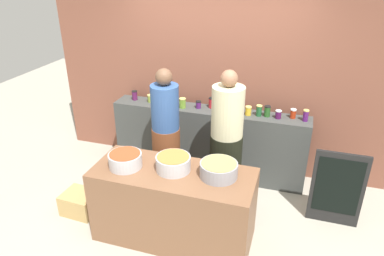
# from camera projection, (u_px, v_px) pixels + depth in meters

# --- Properties ---
(ground) EXTENTS (12.00, 12.00, 0.00)m
(ground) POSITION_uv_depth(u_px,v_px,m) (183.00, 218.00, 4.32)
(ground) COLOR #A49D8D
(storefront_wall) EXTENTS (4.80, 0.12, 3.00)m
(storefront_wall) POSITION_uv_depth(u_px,v_px,m) (216.00, 66.00, 4.92)
(storefront_wall) COLOR brown
(storefront_wall) RESTS_ON ground
(display_shelf) EXTENTS (2.70, 0.36, 0.99)m
(display_shelf) POSITION_uv_depth(u_px,v_px,m) (208.00, 142.00, 5.05)
(display_shelf) COLOR #3C403E
(display_shelf) RESTS_ON ground
(prep_table) EXTENTS (1.70, 0.70, 0.84)m
(prep_table) POSITION_uv_depth(u_px,v_px,m) (174.00, 205.00, 3.88)
(prep_table) COLOR brown
(prep_table) RESTS_ON ground
(preserve_jar_0) EXTENTS (0.08, 0.08, 0.14)m
(preserve_jar_0) POSITION_uv_depth(u_px,v_px,m) (135.00, 95.00, 5.14)
(preserve_jar_0) COLOR #521944
(preserve_jar_0) RESTS_ON display_shelf
(preserve_jar_1) EXTENTS (0.08, 0.08, 0.11)m
(preserve_jar_1) POSITION_uv_depth(u_px,v_px,m) (150.00, 98.00, 5.07)
(preserve_jar_1) COLOR olive
(preserve_jar_1) RESTS_ON display_shelf
(preserve_jar_2) EXTENTS (0.09, 0.09, 0.11)m
(preserve_jar_2) POSITION_uv_depth(u_px,v_px,m) (159.00, 100.00, 5.02)
(preserve_jar_2) COLOR orange
(preserve_jar_2) RESTS_ON display_shelf
(preserve_jar_3) EXTENTS (0.09, 0.09, 0.11)m
(preserve_jar_3) POSITION_uv_depth(u_px,v_px,m) (169.00, 101.00, 4.98)
(preserve_jar_3) COLOR #2E4D29
(preserve_jar_3) RESTS_ON display_shelf
(preserve_jar_4) EXTENTS (0.09, 0.09, 0.14)m
(preserve_jar_4) POSITION_uv_depth(u_px,v_px,m) (183.00, 103.00, 4.87)
(preserve_jar_4) COLOR olive
(preserve_jar_4) RESTS_ON display_shelf
(preserve_jar_5) EXTENTS (0.07, 0.07, 0.10)m
(preserve_jar_5) POSITION_uv_depth(u_px,v_px,m) (198.00, 105.00, 4.86)
(preserve_jar_5) COLOR #4E1C5D
(preserve_jar_5) RESTS_ON display_shelf
(preserve_jar_6) EXTENTS (0.08, 0.08, 0.15)m
(preserve_jar_6) POSITION_uv_depth(u_px,v_px,m) (212.00, 103.00, 4.87)
(preserve_jar_6) COLOR #A42026
(preserve_jar_6) RESTS_ON display_shelf
(preserve_jar_7) EXTENTS (0.08, 0.08, 0.12)m
(preserve_jar_7) POSITION_uv_depth(u_px,v_px,m) (218.00, 108.00, 4.73)
(preserve_jar_7) COLOR #441460
(preserve_jar_7) RESTS_ON display_shelf
(preserve_jar_8) EXTENTS (0.09, 0.09, 0.12)m
(preserve_jar_8) POSITION_uv_depth(u_px,v_px,m) (240.00, 111.00, 4.65)
(preserve_jar_8) COLOR gold
(preserve_jar_8) RESTS_ON display_shelf
(preserve_jar_9) EXTENTS (0.08, 0.08, 0.12)m
(preserve_jar_9) POSITION_uv_depth(u_px,v_px,m) (248.00, 111.00, 4.65)
(preserve_jar_9) COLOR gold
(preserve_jar_9) RESTS_ON display_shelf
(preserve_jar_10) EXTENTS (0.07, 0.07, 0.15)m
(preserve_jar_10) POSITION_uv_depth(u_px,v_px,m) (259.00, 111.00, 4.62)
(preserve_jar_10) COLOR #1F552C
(preserve_jar_10) RESTS_ON display_shelf
(preserve_jar_11) EXTENTS (0.08, 0.08, 0.14)m
(preserve_jar_11) POSITION_uv_depth(u_px,v_px,m) (267.00, 111.00, 4.60)
(preserve_jar_11) COLOR #255421
(preserve_jar_11) RESTS_ON display_shelf
(preserve_jar_12) EXTENTS (0.08, 0.08, 0.11)m
(preserve_jar_12) POSITION_uv_depth(u_px,v_px,m) (278.00, 114.00, 4.55)
(preserve_jar_12) COLOR #481445
(preserve_jar_12) RESTS_ON display_shelf
(preserve_jar_13) EXTENTS (0.07, 0.07, 0.12)m
(preserve_jar_13) POSITION_uv_depth(u_px,v_px,m) (293.00, 114.00, 4.56)
(preserve_jar_13) COLOR #A42A10
(preserve_jar_13) RESTS_ON display_shelf
(preserve_jar_14) EXTENTS (0.07, 0.07, 0.15)m
(preserve_jar_14) POSITION_uv_depth(u_px,v_px,m) (306.00, 115.00, 4.47)
(preserve_jar_14) COLOR #4E195E
(preserve_jar_14) RESTS_ON display_shelf
(cooking_pot_left) EXTENTS (0.35, 0.35, 0.16)m
(cooking_pot_left) POSITION_uv_depth(u_px,v_px,m) (125.00, 160.00, 3.76)
(cooking_pot_left) COLOR #B7B7BC
(cooking_pot_left) RESTS_ON prep_table
(cooking_pot_center) EXTENTS (0.36, 0.36, 0.16)m
(cooking_pot_center) POSITION_uv_depth(u_px,v_px,m) (173.00, 163.00, 3.70)
(cooking_pot_center) COLOR #B7B7BC
(cooking_pot_center) RESTS_ON prep_table
(cooking_pot_right) EXTENTS (0.38, 0.38, 0.16)m
(cooking_pot_right) POSITION_uv_depth(u_px,v_px,m) (219.00, 170.00, 3.60)
(cooking_pot_right) COLOR gray
(cooking_pot_right) RESTS_ON prep_table
(cook_with_tongs) EXTENTS (0.36, 0.36, 1.68)m
(cook_with_tongs) POSITION_uv_depth(u_px,v_px,m) (166.00, 139.00, 4.54)
(cook_with_tongs) COLOR brown
(cook_with_tongs) RESTS_ON ground
(cook_in_cap) EXTENTS (0.39, 0.39, 1.76)m
(cook_in_cap) POSITION_uv_depth(u_px,v_px,m) (226.00, 149.00, 4.25)
(cook_in_cap) COLOR black
(cook_in_cap) RESTS_ON ground
(bread_crate) EXTENTS (0.42, 0.37, 0.26)m
(bread_crate) POSITION_uv_depth(u_px,v_px,m) (80.00, 203.00, 4.39)
(bread_crate) COLOR tan
(bread_crate) RESTS_ON ground
(chalkboard_sign) EXTENTS (0.58, 0.05, 0.93)m
(chalkboard_sign) POSITION_uv_depth(u_px,v_px,m) (337.00, 189.00, 4.07)
(chalkboard_sign) COLOR black
(chalkboard_sign) RESTS_ON ground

